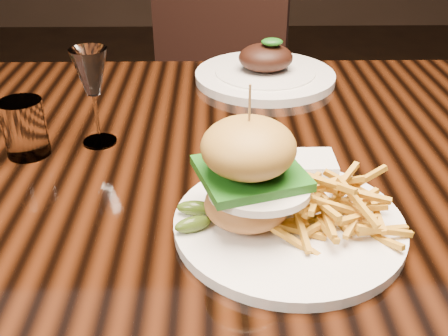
{
  "coord_description": "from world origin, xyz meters",
  "views": [
    {
      "loc": [
        -0.03,
        -0.75,
        1.16
      ],
      "look_at": [
        -0.02,
        -0.15,
        0.81
      ],
      "focal_mm": 42.0,
      "sensor_mm": 36.0,
      "label": 1
    }
  ],
  "objects_px": {
    "wine_glass": "(91,76)",
    "chair_far": "(210,79)",
    "far_dish": "(265,72)",
    "dining_table": "(233,191)",
    "burger_plate": "(284,196)"
  },
  "relations": [
    {
      "from": "burger_plate",
      "to": "far_dish",
      "type": "relative_size",
      "value": 0.98
    },
    {
      "from": "wine_glass",
      "to": "far_dish",
      "type": "bearing_deg",
      "value": 43.23
    },
    {
      "from": "dining_table",
      "to": "far_dish",
      "type": "distance_m",
      "value": 0.34
    },
    {
      "from": "dining_table",
      "to": "burger_plate",
      "type": "height_order",
      "value": "burger_plate"
    },
    {
      "from": "dining_table",
      "to": "burger_plate",
      "type": "bearing_deg",
      "value": -75.17
    },
    {
      "from": "dining_table",
      "to": "chair_far",
      "type": "height_order",
      "value": "chair_far"
    },
    {
      "from": "wine_glass",
      "to": "chair_far",
      "type": "height_order",
      "value": "chair_far"
    },
    {
      "from": "chair_far",
      "to": "wine_glass",
      "type": "bearing_deg",
      "value": -86.33
    },
    {
      "from": "far_dish",
      "to": "chair_far",
      "type": "distance_m",
      "value": 0.62
    },
    {
      "from": "burger_plate",
      "to": "wine_glass",
      "type": "xyz_separation_m",
      "value": [
        -0.28,
        0.25,
        0.07
      ]
    },
    {
      "from": "dining_table",
      "to": "wine_glass",
      "type": "height_order",
      "value": "wine_glass"
    },
    {
      "from": "burger_plate",
      "to": "chair_far",
      "type": "distance_m",
      "value": 1.13
    },
    {
      "from": "far_dish",
      "to": "chair_far",
      "type": "height_order",
      "value": "chair_far"
    },
    {
      "from": "burger_plate",
      "to": "wine_glass",
      "type": "bearing_deg",
      "value": 133.09
    },
    {
      "from": "far_dish",
      "to": "dining_table",
      "type": "bearing_deg",
      "value": -103.67
    }
  ]
}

